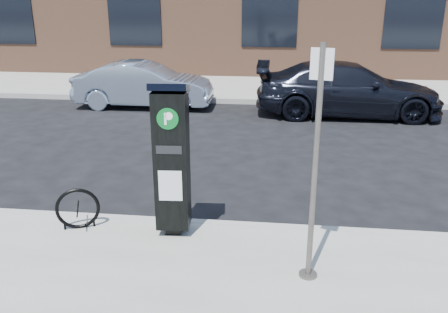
# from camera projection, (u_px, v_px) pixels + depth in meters

# --- Properties ---
(ground) EXTENTS (120.00, 120.00, 0.00)m
(ground) POSITION_uv_depth(u_px,v_px,m) (240.00, 233.00, 6.53)
(ground) COLOR black
(ground) RESTS_ON ground
(sidewalk_far) EXTENTS (60.00, 12.00, 0.15)m
(sidewalk_far) POSITION_uv_depth(u_px,v_px,m) (269.00, 71.00, 19.65)
(sidewalk_far) COLOR gray
(sidewalk_far) RESTS_ON ground
(curb_near) EXTENTS (60.00, 0.12, 0.16)m
(curb_near) POSITION_uv_depth(u_px,v_px,m) (240.00, 228.00, 6.49)
(curb_near) COLOR #9E9B93
(curb_near) RESTS_ON ground
(curb_far) EXTENTS (60.00, 0.12, 0.16)m
(curb_far) POSITION_uv_depth(u_px,v_px,m) (263.00, 102.00, 14.04)
(curb_far) COLOR #9E9B93
(curb_far) RESTS_ON ground
(parking_kiosk) EXTENTS (0.48, 0.43, 1.99)m
(parking_kiosk) POSITION_uv_depth(u_px,v_px,m) (172.00, 158.00, 5.91)
(parking_kiosk) COLOR black
(parking_kiosk) RESTS_ON sidewalk_near
(sign_pole) EXTENTS (0.22, 0.20, 2.54)m
(sign_pole) POSITION_uv_depth(u_px,v_px,m) (315.00, 170.00, 4.86)
(sign_pole) COLOR #615A55
(sign_pole) RESTS_ON sidewalk_near
(bike_rack) EXTENTS (0.55, 0.25, 0.57)m
(bike_rack) POSITION_uv_depth(u_px,v_px,m) (78.00, 209.00, 6.25)
(bike_rack) COLOR black
(bike_rack) RESTS_ON sidewalk_near
(car_silver) EXTENTS (3.93, 1.45, 1.28)m
(car_silver) POSITION_uv_depth(u_px,v_px,m) (144.00, 85.00, 13.55)
(car_silver) COLOR #8E9EB4
(car_silver) RESTS_ON ground
(car_dark) EXTENTS (4.90, 2.05, 1.41)m
(car_dark) POSITION_uv_depth(u_px,v_px,m) (348.00, 89.00, 12.61)
(car_dark) COLOR black
(car_dark) RESTS_ON ground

